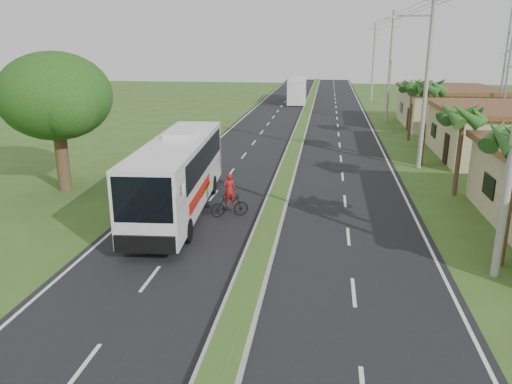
# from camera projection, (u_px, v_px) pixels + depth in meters

# --- Properties ---
(ground) EXTENTS (180.00, 180.00, 0.00)m
(ground) POSITION_uv_depth(u_px,v_px,m) (249.00, 286.00, 16.94)
(ground) COLOR #37501D
(ground) RESTS_ON ground
(road_asphalt) EXTENTS (14.00, 160.00, 0.02)m
(road_asphalt) POSITION_uv_depth(u_px,v_px,m) (292.00, 157.00, 35.91)
(road_asphalt) COLOR black
(road_asphalt) RESTS_ON ground
(median_strip) EXTENTS (1.20, 160.00, 0.18)m
(median_strip) POSITION_uv_depth(u_px,v_px,m) (292.00, 156.00, 35.88)
(median_strip) COLOR gray
(median_strip) RESTS_ON ground
(lane_edge_left) EXTENTS (0.12, 160.00, 0.01)m
(lane_edge_left) POSITION_uv_depth(u_px,v_px,m) (201.00, 155.00, 36.82)
(lane_edge_left) COLOR silver
(lane_edge_left) RESTS_ON ground
(lane_edge_right) EXTENTS (0.12, 160.00, 0.01)m
(lane_edge_right) POSITION_uv_depth(u_px,v_px,m) (387.00, 160.00, 35.01)
(lane_edge_right) COLOR silver
(lane_edge_right) RESTS_ON ground
(shop_mid) EXTENTS (7.60, 10.60, 3.67)m
(shop_mid) POSITION_uv_depth(u_px,v_px,m) (491.00, 132.00, 35.39)
(shop_mid) COLOR tan
(shop_mid) RESTS_ON ground
(shop_far) EXTENTS (8.60, 11.60, 3.82)m
(shop_far) POSITION_uv_depth(u_px,v_px,m) (447.00, 107.00, 48.65)
(shop_far) COLOR tan
(shop_far) RESTS_ON ground
(palm_verge_b) EXTENTS (2.40, 2.40, 5.05)m
(palm_verge_b) POSITION_uv_depth(u_px,v_px,m) (464.00, 115.00, 25.81)
(palm_verge_b) COLOR #473321
(palm_verge_b) RESTS_ON ground
(palm_verge_c) EXTENTS (2.40, 2.40, 5.85)m
(palm_verge_c) POSITION_uv_depth(u_px,v_px,m) (428.00, 88.00, 32.31)
(palm_verge_c) COLOR #473321
(palm_verge_c) RESTS_ON ground
(palm_verge_d) EXTENTS (2.40, 2.40, 5.25)m
(palm_verge_d) POSITION_uv_depth(u_px,v_px,m) (413.00, 86.00, 40.94)
(palm_verge_d) COLOR #473321
(palm_verge_d) RESTS_ON ground
(shade_tree) EXTENTS (6.30, 6.00, 7.54)m
(shade_tree) POSITION_uv_depth(u_px,v_px,m) (54.00, 99.00, 26.63)
(shade_tree) COLOR #473321
(shade_tree) RESTS_ON ground
(utility_pole_b) EXTENTS (3.20, 0.28, 12.00)m
(utility_pole_b) POSITION_uv_depth(u_px,v_px,m) (427.00, 71.00, 31.08)
(utility_pole_b) COLOR gray
(utility_pole_b) RESTS_ON ground
(utility_pole_c) EXTENTS (1.60, 0.28, 11.00)m
(utility_pole_c) POSITION_uv_depth(u_px,v_px,m) (390.00, 66.00, 50.21)
(utility_pole_c) COLOR gray
(utility_pole_c) RESTS_ON ground
(utility_pole_d) EXTENTS (1.60, 0.28, 10.50)m
(utility_pole_d) POSITION_uv_depth(u_px,v_px,m) (373.00, 62.00, 69.25)
(utility_pole_d) COLOR gray
(utility_pole_d) RESTS_ON ground
(coach_bus_main) EXTENTS (3.31, 11.95, 3.82)m
(coach_bus_main) POSITION_uv_depth(u_px,v_px,m) (179.00, 170.00, 23.73)
(coach_bus_main) COLOR silver
(coach_bus_main) RESTS_ON ground
(coach_bus_far) EXTENTS (2.79, 11.05, 3.20)m
(coach_bus_far) POSITION_uv_depth(u_px,v_px,m) (297.00, 89.00, 68.89)
(coach_bus_far) COLOR white
(coach_bus_far) RESTS_ON ground
(motorcyclist) EXTENTS (1.87, 1.11, 2.11)m
(motorcyclist) POSITION_uv_depth(u_px,v_px,m) (229.00, 202.00, 23.50)
(motorcyclist) COLOR black
(motorcyclist) RESTS_ON ground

